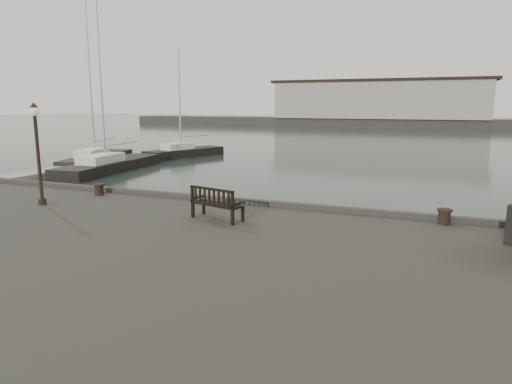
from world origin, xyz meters
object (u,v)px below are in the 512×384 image
Objects in this scene: yacht_b at (98,161)px; yacht_d at (185,154)px; yacht_c at (110,168)px; lamp_post at (37,140)px; bollard_right at (444,217)px; bench at (217,210)px; bollard_left at (99,189)px.

yacht_b reaches higher than yacht_d.
yacht_c reaches higher than yacht_d.
lamp_post is 29.18m from yacht_d.
yacht_b reaches higher than bollard_right.
yacht_d is at bearing 136.98° from bench.
yacht_c is at bearing -55.88° from yacht_b.
yacht_c is 1.34× the size of yacht_d.
yacht_b is (-21.36, 19.01, -1.63)m from bench.
yacht_d is (-11.08, 24.87, -1.55)m from bollard_left.
bollard_left is at bearing -65.83° from yacht_b.
lamp_post is at bearing -63.13° from yacht_c.
bench is at bearing 3.46° from lamp_post.
lamp_post reaches higher than bollard_right.
yacht_c is (-17.42, 15.87, -1.64)m from bench.
yacht_c reaches higher than bench.
bollard_right is at bearing -48.46° from yacht_b.
yacht_b is 8.67m from yacht_d.
bollard_right is at bearing -26.95° from yacht_d.
yacht_c is 10.75m from yacht_d.
yacht_c reaches higher than lamp_post.
lamp_post is at bearing -70.45° from yacht_b.
yacht_b is (-14.53, 19.42, -3.63)m from lamp_post.
bollard_right is 0.13× the size of lamp_post.
yacht_c reaches higher than bollard_left.
bench is at bearing -48.53° from yacht_c.
lamp_post is (-13.40, -2.50, 2.09)m from bollard_right.
bollard_right is (12.70, 0.34, 0.01)m from bollard_left.
bench is 4.09× the size of bollard_left.
bollard_left is 0.12× the size of lamp_post.
lamp_post is 0.25× the size of yacht_c.
yacht_d is at bearing 134.12° from bollard_right.
bollard_right is at bearing 10.58° from lamp_post.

